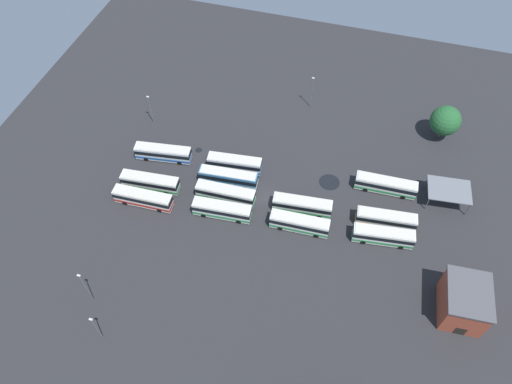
% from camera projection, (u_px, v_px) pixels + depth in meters
% --- Properties ---
extents(ground_plane, '(124.88, 124.88, 0.00)m').
position_uv_depth(ground_plane, '(266.00, 197.00, 94.91)').
color(ground_plane, '#28282B').
extents(bus_row0_slot0, '(11.69, 2.95, 3.37)m').
position_uv_depth(bus_row0_slot0, '(143.00, 198.00, 92.55)').
color(bus_row0_slot0, silver).
rests_on(bus_row0_slot0, ground_plane).
extents(bus_row0_slot1, '(11.76, 3.51, 3.37)m').
position_uv_depth(bus_row0_slot1, '(150.00, 182.00, 94.98)').
color(bus_row0_slot1, silver).
rests_on(bus_row0_slot1, ground_plane).
extents(bus_row0_slot3, '(11.90, 4.10, 3.37)m').
position_uv_depth(bus_row0_slot3, '(163.00, 153.00, 99.72)').
color(bus_row0_slot3, silver).
rests_on(bus_row0_slot3, ground_plane).
extents(bus_row1_slot0, '(11.37, 3.36, 3.37)m').
position_uv_depth(bus_row1_slot0, '(222.00, 210.00, 90.86)').
color(bus_row1_slot0, silver).
rests_on(bus_row1_slot0, ground_plane).
extents(bus_row1_slot1, '(11.74, 2.91, 3.37)m').
position_uv_depth(bus_row1_slot1, '(226.00, 193.00, 93.25)').
color(bus_row1_slot1, silver).
rests_on(bus_row1_slot1, ground_plane).
extents(bus_row1_slot2, '(11.93, 3.45, 3.37)m').
position_uv_depth(bus_row1_slot2, '(228.00, 177.00, 95.71)').
color(bus_row1_slot2, teal).
rests_on(bus_row1_slot2, ground_plane).
extents(bus_row1_slot3, '(11.25, 3.70, 3.37)m').
position_uv_depth(bus_row1_slot3, '(235.00, 163.00, 97.96)').
color(bus_row1_slot3, silver).
rests_on(bus_row1_slot3, ground_plane).
extents(bus_row2_slot0, '(11.18, 2.97, 3.37)m').
position_uv_depth(bus_row2_slot0, '(300.00, 223.00, 89.00)').
color(bus_row2_slot0, silver).
rests_on(bus_row2_slot0, ground_plane).
extents(bus_row2_slot1, '(11.48, 3.54, 3.37)m').
position_uv_depth(bus_row2_slot1, '(302.00, 205.00, 91.53)').
color(bus_row2_slot1, silver).
rests_on(bus_row2_slot1, ground_plane).
extents(bus_row3_slot0, '(11.32, 3.84, 3.37)m').
position_uv_depth(bus_row3_slot0, '(383.00, 236.00, 87.34)').
color(bus_row3_slot0, silver).
rests_on(bus_row3_slot0, ground_plane).
extents(bus_row3_slot1, '(11.32, 3.62, 3.37)m').
position_uv_depth(bus_row3_slot1, '(386.00, 219.00, 89.57)').
color(bus_row3_slot1, silver).
rests_on(bus_row3_slot1, ground_plane).
extents(bus_row3_slot3, '(12.07, 2.88, 3.37)m').
position_uv_depth(bus_row3_slot3, '(386.00, 185.00, 94.51)').
color(bus_row3_slot3, silver).
rests_on(bus_row3_slot3, ground_plane).
extents(depot_building, '(7.67, 9.26, 6.77)m').
position_uv_depth(depot_building, '(464.00, 302.00, 77.75)').
color(depot_building, '#99422D').
rests_on(depot_building, ground_plane).
extents(maintenance_shelter, '(8.72, 6.82, 3.60)m').
position_uv_depth(maintenance_shelter, '(449.00, 190.00, 91.71)').
color(maintenance_shelter, slate).
rests_on(maintenance_shelter, ground_plane).
extents(lamp_post_by_building, '(0.56, 0.28, 8.31)m').
position_uv_depth(lamp_post_by_building, '(312.00, 91.00, 107.33)').
color(lamp_post_by_building, slate).
rests_on(lamp_post_by_building, ground_plane).
extents(lamp_post_far_corner, '(0.56, 0.28, 7.59)m').
position_uv_depth(lamp_post_far_corner, '(150.00, 108.00, 104.44)').
color(lamp_post_far_corner, slate).
rests_on(lamp_post_far_corner, ground_plane).
extents(lamp_post_near_entrance, '(0.56, 0.28, 9.40)m').
position_uv_depth(lamp_post_near_entrance, '(86.00, 288.00, 77.40)').
color(lamp_post_near_entrance, slate).
rests_on(lamp_post_near_entrance, ground_plane).
extents(lamp_post_mid_lot, '(0.56, 0.28, 7.68)m').
position_uv_depth(lamp_post_mid_lot, '(97.00, 328.00, 74.20)').
color(lamp_post_mid_lot, slate).
rests_on(lamp_post_mid_lot, ground_plane).
extents(tree_northeast, '(6.41, 6.41, 8.22)m').
position_uv_depth(tree_northeast, '(445.00, 121.00, 100.95)').
color(tree_northeast, brown).
rests_on(tree_northeast, ground_plane).
extents(puddle_near_shelter, '(4.23, 4.23, 0.01)m').
position_uv_depth(puddle_near_shelter, '(329.00, 182.00, 97.24)').
color(puddle_near_shelter, black).
rests_on(puddle_near_shelter, ground_plane).
extents(puddle_between_rows, '(1.47, 1.47, 0.01)m').
position_uv_depth(puddle_between_rows, '(199.00, 150.00, 102.61)').
color(puddle_between_rows, black).
rests_on(puddle_between_rows, ground_plane).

